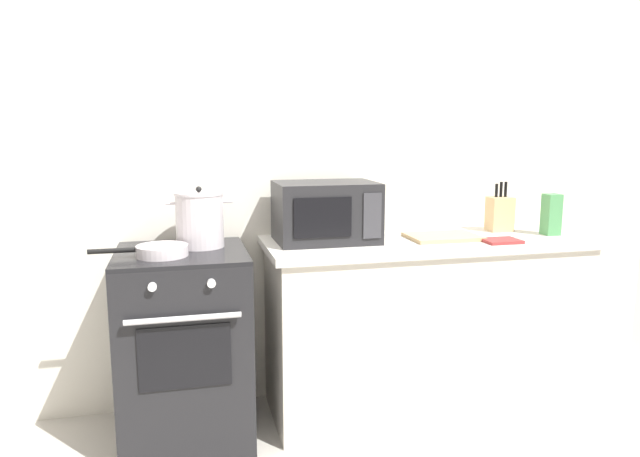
# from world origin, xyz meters

# --- Properties ---
(back_wall) EXTENTS (4.40, 0.10, 2.50)m
(back_wall) POSITION_xyz_m (0.30, 0.97, 1.25)
(back_wall) COLOR silver
(back_wall) RESTS_ON ground_plane
(lower_cabinet_right) EXTENTS (1.64, 0.56, 0.88)m
(lower_cabinet_right) POSITION_xyz_m (0.90, 0.62, 0.44)
(lower_cabinet_right) COLOR beige
(lower_cabinet_right) RESTS_ON ground_plane
(countertop_right) EXTENTS (1.70, 0.60, 0.04)m
(countertop_right) POSITION_xyz_m (0.90, 0.62, 0.90)
(countertop_right) COLOR beige
(countertop_right) RESTS_ON lower_cabinet_right
(stove) EXTENTS (0.60, 0.64, 0.92)m
(stove) POSITION_xyz_m (-0.35, 0.60, 0.46)
(stove) COLOR black
(stove) RESTS_ON ground_plane
(stock_pot) EXTENTS (0.32, 0.23, 0.29)m
(stock_pot) POSITION_xyz_m (-0.26, 0.68, 1.05)
(stock_pot) COLOR silver
(stock_pot) RESTS_ON stove
(frying_pan) EXTENTS (0.43, 0.23, 0.05)m
(frying_pan) POSITION_xyz_m (-0.44, 0.51, 0.95)
(frying_pan) COLOR silver
(frying_pan) RESTS_ON stove
(microwave) EXTENTS (0.50, 0.37, 0.30)m
(microwave) POSITION_xyz_m (0.37, 0.68, 1.07)
(microwave) COLOR #232326
(microwave) RESTS_ON countertop_right
(cutting_board) EXTENTS (0.36, 0.26, 0.02)m
(cutting_board) POSITION_xyz_m (0.97, 0.60, 0.93)
(cutting_board) COLOR tan
(cutting_board) RESTS_ON countertop_right
(knife_block) EXTENTS (0.13, 0.10, 0.27)m
(knife_block) POSITION_xyz_m (1.38, 0.74, 1.02)
(knife_block) COLOR tan
(knife_block) RESTS_ON countertop_right
(pasta_box) EXTENTS (0.08, 0.08, 0.22)m
(pasta_box) POSITION_xyz_m (1.58, 0.57, 1.03)
(pasta_box) COLOR #4C9356
(pasta_box) RESTS_ON countertop_right
(oven_mitt) EXTENTS (0.18, 0.14, 0.02)m
(oven_mitt) POSITION_xyz_m (1.21, 0.44, 0.93)
(oven_mitt) COLOR #993333
(oven_mitt) RESTS_ON countertop_right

